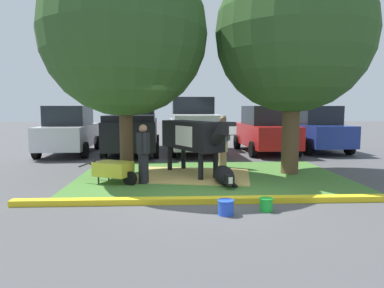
{
  "coord_description": "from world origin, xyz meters",
  "views": [
    {
      "loc": [
        -0.75,
        -7.49,
        1.98
      ],
      "look_at": [
        -0.25,
        2.7,
        0.9
      ],
      "focal_mm": 32.89,
      "sensor_mm": 36.0,
      "label": 1
    }
  ],
  "objects_px": {
    "pickup_truck_maroon": "(194,126)",
    "calf_lying": "(224,176)",
    "hatchback_white": "(70,131)",
    "cow_holstein": "(193,136)",
    "shade_tree_left": "(124,33)",
    "person_visitor_near": "(143,152)",
    "sedan_red": "(265,130)",
    "person_handler": "(223,140)",
    "sedan_blue": "(314,129)",
    "pickup_truck_black": "(133,127)",
    "bucket_green": "(266,204)",
    "shade_tree_right": "(293,34)",
    "bucket_blue": "(226,207)",
    "wheelbarrow": "(114,169)"
  },
  "relations": [
    {
      "from": "person_visitor_near",
      "to": "pickup_truck_black",
      "type": "relative_size",
      "value": 0.28
    },
    {
      "from": "person_visitor_near",
      "to": "hatchback_white",
      "type": "bearing_deg",
      "value": 120.89
    },
    {
      "from": "calf_lying",
      "to": "pickup_truck_maroon",
      "type": "distance_m",
      "value": 6.91
    },
    {
      "from": "person_handler",
      "to": "hatchback_white",
      "type": "relative_size",
      "value": 0.38
    },
    {
      "from": "cow_holstein",
      "to": "calf_lying",
      "type": "bearing_deg",
      "value": -59.72
    },
    {
      "from": "shade_tree_left",
      "to": "person_handler",
      "type": "xyz_separation_m",
      "value": [
        2.93,
        1.19,
        -3.09
      ]
    },
    {
      "from": "shade_tree_right",
      "to": "pickup_truck_black",
      "type": "bearing_deg",
      "value": 135.05
    },
    {
      "from": "bucket_blue",
      "to": "sedan_blue",
      "type": "bearing_deg",
      "value": 59.95
    },
    {
      "from": "shade_tree_left",
      "to": "cow_holstein",
      "type": "distance_m",
      "value": 3.43
    },
    {
      "from": "shade_tree_left",
      "to": "sedan_red",
      "type": "xyz_separation_m",
      "value": [
        5.28,
        4.97,
        -3.02
      ]
    },
    {
      "from": "pickup_truck_maroon",
      "to": "person_handler",
      "type": "bearing_deg",
      "value": -80.87
    },
    {
      "from": "shade_tree_right",
      "to": "pickup_truck_black",
      "type": "distance_m",
      "value": 7.93
    },
    {
      "from": "pickup_truck_maroon",
      "to": "person_visitor_near",
      "type": "bearing_deg",
      "value": -103.99
    },
    {
      "from": "wheelbarrow",
      "to": "shade_tree_right",
      "type": "bearing_deg",
      "value": 13.56
    },
    {
      "from": "person_visitor_near",
      "to": "person_handler",
      "type": "bearing_deg",
      "value": 44.01
    },
    {
      "from": "cow_holstein",
      "to": "sedan_red",
      "type": "height_order",
      "value": "sedan_red"
    },
    {
      "from": "bucket_green",
      "to": "pickup_truck_maroon",
      "type": "height_order",
      "value": "pickup_truck_maroon"
    },
    {
      "from": "pickup_truck_black",
      "to": "cow_holstein",
      "type": "bearing_deg",
      "value": -66.53
    },
    {
      "from": "shade_tree_right",
      "to": "wheelbarrow",
      "type": "bearing_deg",
      "value": -166.44
    },
    {
      "from": "cow_holstein",
      "to": "person_handler",
      "type": "height_order",
      "value": "person_handler"
    },
    {
      "from": "person_visitor_near",
      "to": "bucket_blue",
      "type": "distance_m",
      "value": 3.28
    },
    {
      "from": "calf_lying",
      "to": "wheelbarrow",
      "type": "bearing_deg",
      "value": 175.62
    },
    {
      "from": "bucket_blue",
      "to": "hatchback_white",
      "type": "bearing_deg",
      "value": 121.48
    },
    {
      "from": "calf_lying",
      "to": "sedan_blue",
      "type": "relative_size",
      "value": 0.29
    },
    {
      "from": "shade_tree_left",
      "to": "calf_lying",
      "type": "distance_m",
      "value": 4.78
    },
    {
      "from": "bucket_green",
      "to": "hatchback_white",
      "type": "bearing_deg",
      "value": 125.78
    },
    {
      "from": "hatchback_white",
      "to": "cow_holstein",
      "type": "bearing_deg",
      "value": -45.42
    },
    {
      "from": "sedan_red",
      "to": "shade_tree_right",
      "type": "bearing_deg",
      "value": -95.81
    },
    {
      "from": "pickup_truck_maroon",
      "to": "sedan_red",
      "type": "relative_size",
      "value": 1.23
    },
    {
      "from": "shade_tree_left",
      "to": "person_visitor_near",
      "type": "bearing_deg",
      "value": -62.19
    },
    {
      "from": "pickup_truck_black",
      "to": "pickup_truck_maroon",
      "type": "xyz_separation_m",
      "value": [
        2.65,
        0.22,
        0.0
      ]
    },
    {
      "from": "pickup_truck_maroon",
      "to": "calf_lying",
      "type": "bearing_deg",
      "value": -86.59
    },
    {
      "from": "cow_holstein",
      "to": "pickup_truck_maroon",
      "type": "relative_size",
      "value": 0.53
    },
    {
      "from": "cow_holstein",
      "to": "hatchback_white",
      "type": "distance_m",
      "value": 7.08
    },
    {
      "from": "hatchback_white",
      "to": "shade_tree_right",
      "type": "bearing_deg",
      "value": -31.81
    },
    {
      "from": "person_visitor_near",
      "to": "sedan_blue",
      "type": "xyz_separation_m",
      "value": [
        7.08,
        6.54,
        0.16
      ]
    },
    {
      "from": "shade_tree_right",
      "to": "bucket_blue",
      "type": "bearing_deg",
      "value": -122.38
    },
    {
      "from": "bucket_blue",
      "to": "hatchback_white",
      "type": "xyz_separation_m",
      "value": [
        -5.37,
        8.78,
        0.84
      ]
    },
    {
      "from": "shade_tree_left",
      "to": "calf_lying",
      "type": "relative_size",
      "value": 4.8
    },
    {
      "from": "person_visitor_near",
      "to": "wheelbarrow",
      "type": "xyz_separation_m",
      "value": [
        -0.75,
        0.01,
        -0.43
      ]
    },
    {
      "from": "person_handler",
      "to": "sedan_blue",
      "type": "bearing_deg",
      "value": 42.04
    },
    {
      "from": "sedan_red",
      "to": "person_handler",
      "type": "bearing_deg",
      "value": -121.91
    },
    {
      "from": "hatchback_white",
      "to": "pickup_truck_maroon",
      "type": "distance_m",
      "value": 5.32
    },
    {
      "from": "sedan_red",
      "to": "sedan_blue",
      "type": "xyz_separation_m",
      "value": [
        2.37,
        0.48,
        0.0
      ]
    },
    {
      "from": "sedan_red",
      "to": "wheelbarrow",
      "type": "bearing_deg",
      "value": -132.1
    },
    {
      "from": "calf_lying",
      "to": "wheelbarrow",
      "type": "xyz_separation_m",
      "value": [
        -2.82,
        0.22,
        0.15
      ]
    },
    {
      "from": "person_visitor_near",
      "to": "bucket_green",
      "type": "height_order",
      "value": "person_visitor_near"
    },
    {
      "from": "shade_tree_right",
      "to": "wheelbarrow",
      "type": "relative_size",
      "value": 4.02
    },
    {
      "from": "bucket_blue",
      "to": "person_visitor_near",
      "type": "bearing_deg",
      "value": 122.78
    },
    {
      "from": "pickup_truck_black",
      "to": "bucket_green",
      "type": "bearing_deg",
      "value": -68.32
    }
  ]
}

